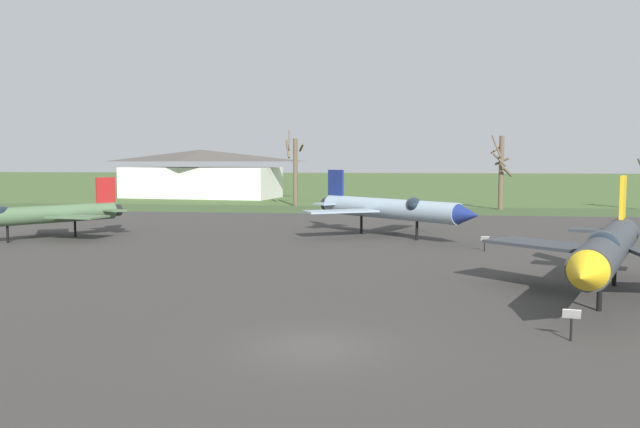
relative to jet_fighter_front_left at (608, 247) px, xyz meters
The scene contains 11 objects.
ground_plane 14.41m from the jet_fighter_front_left, 142.31° to the right, with size 600.00×600.00×0.00m, color #425B2D.
asphalt_apron 15.47m from the jet_fighter_front_left, 137.37° to the left, with size 81.42×63.60×0.05m, color #383533.
grass_verge_strip 49.52m from the jet_fighter_front_left, 103.17° to the left, with size 141.42×12.00×0.06m, color #384D29.
jet_fighter_front_left is the anchor object (origin of this frame).
info_placard_front_left 7.74m from the jet_fighter_front_left, 114.07° to the right, with size 0.60×0.34×1.11m.
jet_fighter_front_right 38.73m from the jet_fighter_front_left, 156.01° to the left, with size 9.87×12.44×4.58m.
jet_fighter_rear_left 23.18m from the jet_fighter_front_left, 114.65° to the left, with size 13.12×12.72×5.14m.
info_placard_rear_left 14.52m from the jet_fighter_front_left, 103.83° to the left, with size 0.59×0.38×1.02m.
bare_tree_far_left 59.33m from the jet_fighter_front_left, 112.93° to the left, with size 2.71×2.65×9.92m.
bare_tree_left_of_center 51.13m from the jet_fighter_front_left, 87.08° to the left, with size 2.63×2.63×8.99m.
visitor_building 82.72m from the jet_fighter_front_left, 120.05° to the left, with size 26.54×13.98×7.70m.
Camera 1 is at (2.90, -19.55, 5.86)m, focal length 36.11 mm.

